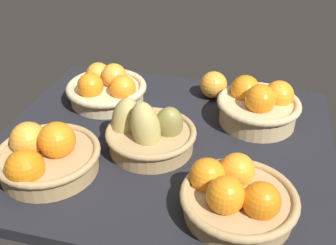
% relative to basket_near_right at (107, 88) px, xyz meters
% --- Properties ---
extents(market_tray, '(0.84, 0.72, 0.03)m').
position_rel_basket_near_right_xyz_m(market_tray, '(-0.21, 0.16, -0.06)').
color(market_tray, black).
rests_on(market_tray, ground).
extents(basket_near_right, '(0.23, 0.23, 0.10)m').
position_rel_basket_near_right_xyz_m(basket_near_right, '(0.00, 0.00, 0.00)').
color(basket_near_right, '#D3BC8C').
rests_on(basket_near_right, market_tray).
extents(basket_far_right, '(0.23, 0.23, 0.12)m').
position_rel_basket_near_right_xyz_m(basket_far_right, '(0.01, 0.34, 0.00)').
color(basket_far_right, tan).
rests_on(basket_far_right, market_tray).
extents(basket_near_left, '(0.22, 0.22, 0.12)m').
position_rel_basket_near_right_xyz_m(basket_near_left, '(-0.44, 0.01, 0.01)').
color(basket_near_left, tan).
rests_on(basket_near_left, market_tray).
extents(basket_center_pears, '(0.23, 0.22, 0.15)m').
position_rel_basket_near_right_xyz_m(basket_center_pears, '(-0.19, 0.20, 0.00)').
color(basket_center_pears, tan).
rests_on(basket_center_pears, market_tray).
extents(basket_far_left, '(0.23, 0.23, 0.10)m').
position_rel_basket_near_right_xyz_m(basket_far_left, '(-0.41, 0.36, -0.00)').
color(basket_far_left, tan).
rests_on(basket_far_left, market_tray).
extents(loose_orange_front_gap, '(0.08, 0.08, 0.08)m').
position_rel_basket_near_right_xyz_m(loose_orange_front_gap, '(-0.30, -0.10, -0.00)').
color(loose_orange_front_gap, '#F49E33').
rests_on(loose_orange_front_gap, market_tray).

